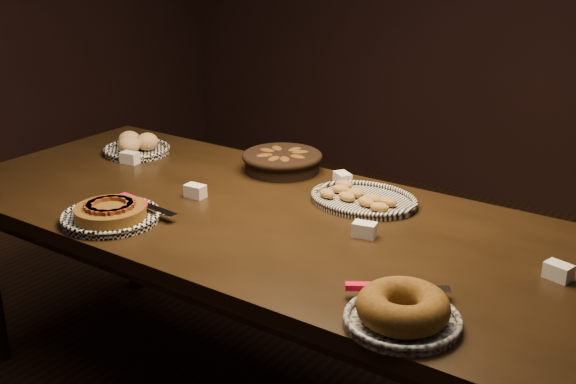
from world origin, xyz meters
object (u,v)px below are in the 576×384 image
Objects in this scene: bundt_cake_plate at (403,311)px; apple_tart_plate at (111,214)px; madeleine_platter at (362,199)px; buffet_table at (270,235)px.

apple_tart_plate is at bearing -165.53° from bundt_cake_plate.
bundt_cake_plate is at bearing -22.42° from apple_tart_plate.
apple_tart_plate is 1.05m from bundt_cake_plate.
madeleine_platter is at bearing 25.49° from apple_tart_plate.
apple_tart_plate is (-0.38, -0.33, 0.10)m from buffet_table.
madeleine_platter is 0.79m from bundt_cake_plate.
bundt_cake_plate reaches higher than apple_tart_plate.
apple_tart_plate is 0.83m from madeleine_platter.
apple_tart_plate is at bearing -139.02° from buffet_table.
buffet_table is 0.77m from bundt_cake_plate.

